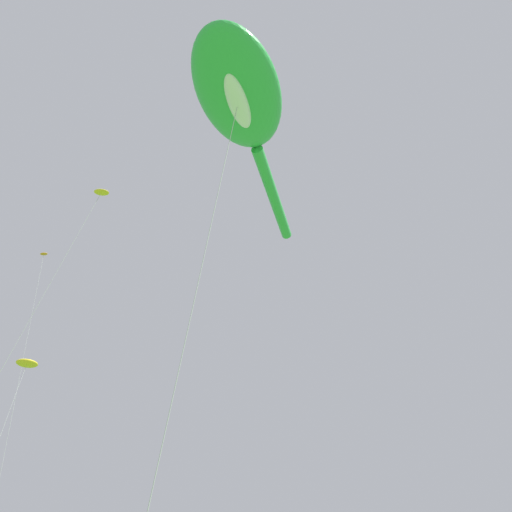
# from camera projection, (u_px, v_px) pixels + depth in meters

# --- Properties ---
(big_show_kite) EXTENTS (11.08, 4.55, 16.03)m
(big_show_kite) POSITION_uv_depth(u_px,v_px,m) (241.00, 100.00, 15.51)
(big_show_kite) COLOR green
(big_show_kite) RESTS_ON ground
(small_kite_triangle_green) EXTENTS (1.77, 1.46, 10.87)m
(small_kite_triangle_green) POSITION_uv_depth(u_px,v_px,m) (27.00, 364.00, 24.29)
(small_kite_triangle_green) COLOR yellow
(small_kite_triangle_green) RESTS_ON ground
(small_kite_tiny_distant) EXTENTS (2.06, 1.47, 20.37)m
(small_kite_tiny_distant) POSITION_uv_depth(u_px,v_px,m) (40.00, 272.00, 31.46)
(small_kite_tiny_distant) COLOR orange
(small_kite_tiny_distant) RESTS_ON ground
(small_kite_streamer_purple) EXTENTS (1.65, 4.44, 16.40)m
(small_kite_streamer_purple) POSITION_uv_depth(u_px,v_px,m) (96.00, 202.00, 20.63)
(small_kite_streamer_purple) COLOR yellow
(small_kite_streamer_purple) RESTS_ON ground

